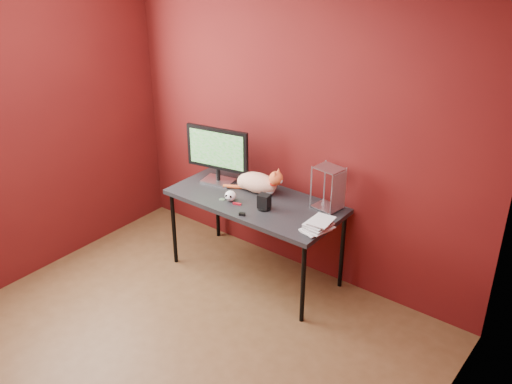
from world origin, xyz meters
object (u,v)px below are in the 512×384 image
Objects in this scene: speaker at (264,202)px; cat at (258,182)px; desk at (255,204)px; skull_mug at (230,196)px; book_stack at (314,164)px; monitor at (217,153)px.

cat is at bearing 127.18° from speaker.
desk is 0.23m from skull_mug.
book_stack is at bearing -11.40° from speaker.
monitor is 0.45m from cat.
cat is 4.14× the size of speaker.
skull_mug is at bearing -176.91° from book_stack.
monitor is 4.51× the size of speaker.
skull_mug is at bearing -110.63° from cat.
skull_mug is (0.32, -0.22, -0.24)m from monitor.
cat is 0.86m from book_stack.
speaker is 0.12× the size of book_stack.
book_stack is at bearing -20.51° from monitor.
skull_mug reaches higher than desk.
skull_mug is 0.92m from book_stack.
desk is 0.86m from book_stack.
book_stack is at bearing -9.74° from desk.
speaker is at bearing -5.61° from skull_mug.
book_stack reaches higher than cat.
speaker is 0.66m from book_stack.
monitor is at bearing -176.64° from cat.
book_stack is at bearing -23.45° from cat.
monitor is at bearing 171.81° from desk.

